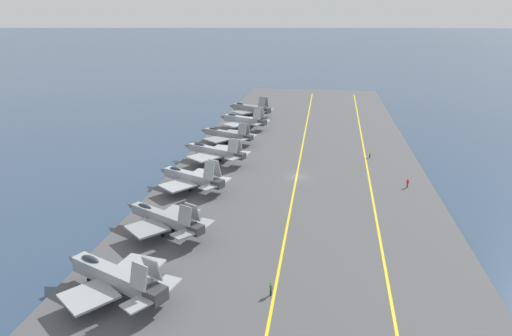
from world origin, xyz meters
TOP-DOWN VIEW (x-y plane):
  - ground_plane at (0.00, 0.00)m, footprint 2000.00×2000.00m
  - carrier_deck at (0.00, 0.00)m, footprint 223.84×52.56m
  - deck_stripe_foul_line at (0.00, -14.45)m, footprint 201.41×5.08m
  - deck_stripe_centerline at (0.00, 0.00)m, footprint 201.45×0.36m
  - parked_jet_nearest at (-43.96, 18.59)m, footprint 13.21×16.18m
  - parked_jet_second at (-27.88, 18.11)m, footprint 12.40×15.82m
  - parked_jet_third at (-9.62, 19.20)m, footprint 13.33×15.42m
  - parked_jet_fourth at (6.77, 18.61)m, footprint 13.61×16.58m
  - parked_jet_fifth at (23.05, 19.34)m, footprint 13.44×16.03m
  - parked_jet_sixth at (38.46, 17.78)m, footprint 13.60×15.55m
  - parked_jet_seventh at (55.57, 18.70)m, footprint 13.10×15.67m
  - crew_yellow_vest at (15.36, -15.79)m, footprint 0.33×0.42m
  - crew_green_vest at (-41.41, 0.38)m, footprint 0.45×0.39m
  - crew_red_vest at (-2.84, -21.23)m, footprint 0.45×0.45m

SIDE VIEW (x-z plane):
  - ground_plane at x=0.00m, z-range 0.00..0.00m
  - carrier_deck at x=0.00m, z-range 0.00..0.40m
  - deck_stripe_foul_line at x=0.00m, z-range 0.40..0.41m
  - deck_stripe_centerline at x=0.00m, z-range 0.40..0.41m
  - crew_yellow_vest at x=15.36m, z-range 0.48..2.18m
  - crew_green_vest at x=-41.41m, z-range 0.48..2.19m
  - crew_red_vest at x=-2.84m, z-range 0.49..2.23m
  - parked_jet_fifth at x=23.05m, z-range -0.25..5.44m
  - parked_jet_third at x=-9.62m, z-range -0.52..6.03m
  - parked_jet_seventh at x=55.57m, z-range -0.49..6.14m
  - parked_jet_nearest at x=-43.96m, z-range -0.25..5.97m
  - parked_jet_second at x=-27.88m, z-range -0.07..5.93m
  - parked_jet_sixth at x=38.46m, z-range -0.42..6.32m
  - parked_jet_fourth at x=6.77m, z-range -0.06..6.04m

